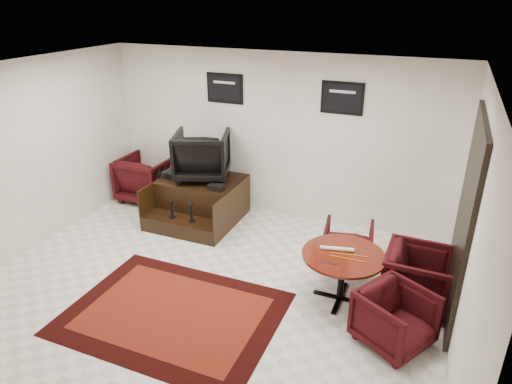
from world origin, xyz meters
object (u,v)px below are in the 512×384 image
shine_chair (202,153)px  table_chair_corner (396,316)px  table_chair_window (418,275)px  shine_podium (200,201)px  table_chair_back (348,243)px  armchair_side (146,176)px  meeting_table (343,260)px

shine_chair → table_chair_corner: shine_chair is taller
table_chair_window → table_chair_corner: 0.89m
shine_podium → table_chair_window: (3.67, -1.04, 0.08)m
shine_chair → shine_podium: bearing=70.4°
table_chair_back → table_chair_corner: bearing=112.0°
armchair_side → table_chair_window: (4.99, -1.36, -0.06)m
table_chair_window → shine_chair: bearing=73.6°
shine_podium → table_chair_corner: size_ratio=1.91×
table_chair_corner → table_chair_back: bearing=60.4°
table_chair_corner → shine_chair: bearing=89.8°
shine_podium → shine_chair: (-0.00, 0.14, 0.83)m
armchair_side → meeting_table: 4.43m
table_chair_window → table_chair_corner: table_chair_window is taller
armchair_side → table_chair_back: 4.08m
meeting_table → shine_podium: bearing=154.1°
table_chair_back → table_chair_window: table_chair_window is taller
meeting_table → table_chair_corner: (0.73, -0.56, -0.22)m
table_chair_back → shine_chair: bearing=-21.5°
shine_chair → armchair_side: shine_chair is taller
table_chair_back → table_chair_corner: size_ratio=0.94×
shine_podium → table_chair_back: shine_podium is taller
shine_chair → table_chair_corner: (3.51, -2.06, -0.79)m
shine_chair → table_chair_back: bearing=147.1°
armchair_side → table_chair_back: armchair_side is taller
shine_podium → shine_chair: 0.84m
armchair_side → meeting_table: bearing=157.5°
armchair_side → meeting_table: (4.10, -1.67, 0.13)m
shine_chair → table_chair_corner: size_ratio=1.22×
table_chair_back → table_chair_corner: (0.83, -1.42, 0.02)m
shine_podium → meeting_table: (2.78, -1.35, 0.26)m
table_chair_corner → shine_podium: bearing=91.6°
shine_chair → armchair_side: bearing=-27.3°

